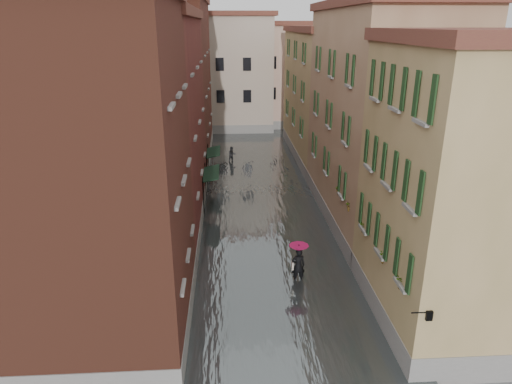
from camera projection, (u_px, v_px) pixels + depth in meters
name	position (u px, v px, depth m)	size (l,w,h in m)	color
ground	(278.00, 296.00, 21.65)	(120.00, 120.00, 0.00)	#565658
floodwater	(260.00, 197.00, 33.79)	(10.00, 60.00, 0.20)	#495051
building_left_near	(102.00, 184.00, 17.13)	(6.00, 8.00, 13.00)	brown
building_left_mid	(149.00, 128.00, 27.52)	(6.00, 14.00, 12.50)	maroon
building_left_far	(175.00, 85.00, 41.30)	(6.00, 16.00, 14.00)	brown
building_right_near	(461.00, 194.00, 18.20)	(6.00, 8.00, 11.50)	#96814D
building_right_mid	(377.00, 121.00, 28.24)	(6.00, 14.00, 13.00)	tan
building_right_far	(326.00, 97.00, 42.55)	(6.00, 16.00, 11.50)	#96814D
building_end_cream	(221.00, 74.00, 54.82)	(12.00, 9.00, 13.00)	#B2A28D
building_end_pink	(292.00, 76.00, 57.39)	(10.00, 9.00, 12.00)	tan
awning_near	(211.00, 174.00, 31.27)	(1.09, 3.36, 2.80)	black
awning_far	(213.00, 153.00, 36.48)	(1.09, 3.10, 2.80)	black
wall_lantern	(428.00, 315.00, 15.25)	(0.71, 0.22, 0.35)	black
window_planters	(366.00, 221.00, 21.26)	(0.59, 10.76, 0.84)	#9A4532
pedestrian_main	(298.00, 260.00, 22.37)	(0.98, 0.98, 2.06)	black
pedestrian_far	(232.00, 155.00, 42.11)	(0.76, 0.60, 1.57)	black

